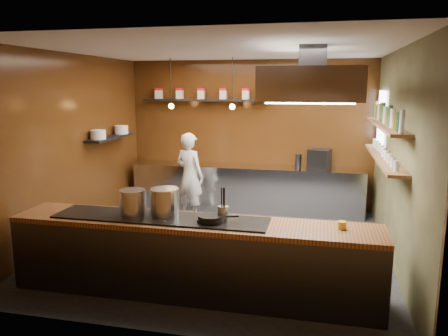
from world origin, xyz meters
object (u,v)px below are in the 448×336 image
(extractor_hood, at_px, (312,84))
(chef, at_px, (190,176))
(stockpot_large, at_px, (133,202))
(stockpot_small, at_px, (165,202))
(espresso_machine, at_px, (319,159))

(extractor_hood, relative_size, chef, 1.22)
(stockpot_large, bearing_deg, extractor_hood, 29.98)
(stockpot_small, distance_m, espresso_machine, 4.06)
(extractor_hood, height_order, chef, extractor_hood)
(stockpot_large, distance_m, espresso_machine, 4.31)
(extractor_hood, bearing_deg, stockpot_small, -146.31)
(extractor_hood, height_order, stockpot_large, extractor_hood)
(extractor_hood, bearing_deg, stockpot_large, -150.02)
(chef, bearing_deg, stockpot_small, 123.83)
(stockpot_large, relative_size, chef, 0.20)
(stockpot_large, relative_size, espresso_machine, 0.82)
(extractor_hood, xyz_separation_m, stockpot_small, (-1.67, -1.11, -1.40))
(espresso_machine, bearing_deg, stockpot_small, -101.84)
(stockpot_large, bearing_deg, espresso_machine, 59.66)
(extractor_hood, distance_m, stockpot_small, 2.45)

